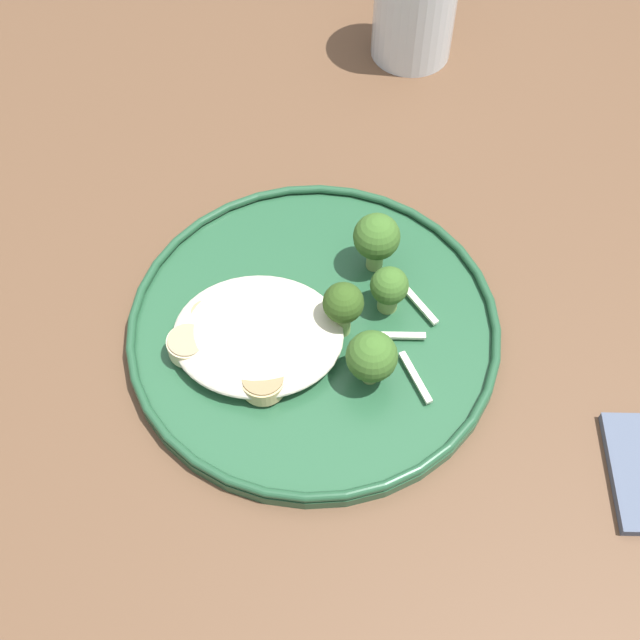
{
  "coord_description": "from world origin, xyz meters",
  "views": [
    {
      "loc": [
        0.02,
        -0.4,
        1.29
      ],
      "look_at": [
        0.0,
        -0.05,
        0.76
      ],
      "focal_mm": 46.92,
      "sensor_mm": 36.0,
      "label": 1
    }
  ],
  "objects_px": {
    "seared_scallop_tiny_bay": "(285,341)",
    "water_glass": "(415,6)",
    "broccoli_floret_tall_stalk": "(389,288)",
    "seared_scallop_rear_pale": "(263,381)",
    "seared_scallop_center_golden": "(246,353)",
    "dinner_plate": "(320,328)",
    "broccoli_floret_rear_charred": "(343,305)",
    "broccoli_floret_center_pile": "(372,357)",
    "broccoli_floret_near_rim": "(377,238)",
    "seared_scallop_right_edge": "(188,345)",
    "seared_scallop_large_seared": "(206,317)"
  },
  "relations": [
    {
      "from": "seared_scallop_large_seared",
      "to": "seared_scallop_center_golden",
      "type": "bearing_deg",
      "value": -43.33
    },
    {
      "from": "seared_scallop_right_edge",
      "to": "broccoli_floret_near_rim",
      "type": "relative_size",
      "value": 0.56
    },
    {
      "from": "broccoli_floret_center_pile",
      "to": "seared_scallop_rear_pale",
      "type": "bearing_deg",
      "value": -170.79
    },
    {
      "from": "seared_scallop_center_golden",
      "to": "dinner_plate",
      "type": "bearing_deg",
      "value": 31.05
    },
    {
      "from": "dinner_plate",
      "to": "water_glass",
      "type": "relative_size",
      "value": 2.32
    },
    {
      "from": "seared_scallop_center_golden",
      "to": "seared_scallop_right_edge",
      "type": "bearing_deg",
      "value": 173.86
    },
    {
      "from": "broccoli_floret_tall_stalk",
      "to": "water_glass",
      "type": "height_order",
      "value": "water_glass"
    },
    {
      "from": "seared_scallop_tiny_bay",
      "to": "broccoli_floret_rear_charred",
      "type": "bearing_deg",
      "value": 22.37
    },
    {
      "from": "dinner_plate",
      "to": "broccoli_floret_rear_charred",
      "type": "distance_m",
      "value": 0.04
    },
    {
      "from": "broccoli_floret_tall_stalk",
      "to": "seared_scallop_rear_pale",
      "type": "bearing_deg",
      "value": -139.61
    },
    {
      "from": "seared_scallop_tiny_bay",
      "to": "seared_scallop_large_seared",
      "type": "height_order",
      "value": "seared_scallop_large_seared"
    },
    {
      "from": "seared_scallop_rear_pale",
      "to": "broccoli_floret_center_pile",
      "type": "bearing_deg",
      "value": 9.21
    },
    {
      "from": "broccoli_floret_near_rim",
      "to": "seared_scallop_right_edge",
      "type": "bearing_deg",
      "value": -147.27
    },
    {
      "from": "seared_scallop_tiny_bay",
      "to": "water_glass",
      "type": "bearing_deg",
      "value": 74.08
    },
    {
      "from": "broccoli_floret_rear_charred",
      "to": "broccoli_floret_center_pile",
      "type": "bearing_deg",
      "value": -62.58
    },
    {
      "from": "seared_scallop_tiny_bay",
      "to": "broccoli_floret_rear_charred",
      "type": "relative_size",
      "value": 0.61
    },
    {
      "from": "broccoli_floret_center_pile",
      "to": "seared_scallop_center_golden",
      "type": "bearing_deg",
      "value": 173.18
    },
    {
      "from": "broccoli_floret_near_rim",
      "to": "broccoli_floret_center_pile",
      "type": "height_order",
      "value": "broccoli_floret_near_rim"
    },
    {
      "from": "seared_scallop_tiny_bay",
      "to": "broccoli_floret_center_pile",
      "type": "relative_size",
      "value": 0.65
    },
    {
      "from": "dinner_plate",
      "to": "broccoli_floret_rear_charred",
      "type": "relative_size",
      "value": 5.44
    },
    {
      "from": "water_glass",
      "to": "seared_scallop_tiny_bay",
      "type": "bearing_deg",
      "value": -105.92
    },
    {
      "from": "seared_scallop_center_golden",
      "to": "seared_scallop_right_edge",
      "type": "height_order",
      "value": "same"
    },
    {
      "from": "broccoli_floret_rear_charred",
      "to": "seared_scallop_right_edge",
      "type": "bearing_deg",
      "value": -167.54
    },
    {
      "from": "seared_scallop_rear_pale",
      "to": "broccoli_floret_rear_charred",
      "type": "xyz_separation_m",
      "value": [
        0.06,
        0.05,
        0.02
      ]
    },
    {
      "from": "dinner_plate",
      "to": "broccoli_floret_near_rim",
      "type": "xyz_separation_m",
      "value": [
        0.04,
        0.06,
        0.04
      ]
    },
    {
      "from": "seared_scallop_right_edge",
      "to": "broccoli_floret_center_pile",
      "type": "height_order",
      "value": "broccoli_floret_center_pile"
    },
    {
      "from": "broccoli_floret_rear_charred",
      "to": "water_glass",
      "type": "height_order",
      "value": "water_glass"
    },
    {
      "from": "broccoli_floret_near_rim",
      "to": "broccoli_floret_rear_charred",
      "type": "bearing_deg",
      "value": -110.93
    },
    {
      "from": "broccoli_floret_near_rim",
      "to": "broccoli_floret_center_pile",
      "type": "relative_size",
      "value": 1.12
    },
    {
      "from": "seared_scallop_tiny_bay",
      "to": "broccoli_floret_center_pile",
      "type": "xyz_separation_m",
      "value": [
        0.06,
        -0.02,
        0.02
      ]
    },
    {
      "from": "broccoli_floret_center_pile",
      "to": "broccoli_floret_tall_stalk",
      "type": "xyz_separation_m",
      "value": [
        0.01,
        0.07,
        -0.0
      ]
    },
    {
      "from": "seared_scallop_large_seared",
      "to": "water_glass",
      "type": "xyz_separation_m",
      "value": [
        0.17,
        0.35,
        0.03
      ]
    },
    {
      "from": "seared_scallop_center_golden",
      "to": "broccoli_floret_center_pile",
      "type": "height_order",
      "value": "broccoli_floret_center_pile"
    },
    {
      "from": "seared_scallop_large_seared",
      "to": "broccoli_floret_center_pile",
      "type": "bearing_deg",
      "value": -18.58
    },
    {
      "from": "seared_scallop_rear_pale",
      "to": "dinner_plate",
      "type": "bearing_deg",
      "value": 55.14
    },
    {
      "from": "broccoli_floret_center_pile",
      "to": "broccoli_floret_rear_charred",
      "type": "distance_m",
      "value": 0.05
    },
    {
      "from": "seared_scallop_rear_pale",
      "to": "broccoli_floret_rear_charred",
      "type": "bearing_deg",
      "value": 43.6
    },
    {
      "from": "seared_scallop_right_edge",
      "to": "water_glass",
      "type": "xyz_separation_m",
      "value": [
        0.18,
        0.37,
        0.03
      ]
    },
    {
      "from": "seared_scallop_large_seared",
      "to": "water_glass",
      "type": "bearing_deg",
      "value": 64.32
    },
    {
      "from": "seared_scallop_tiny_bay",
      "to": "broccoli_floret_near_rim",
      "type": "height_order",
      "value": "broccoli_floret_near_rim"
    },
    {
      "from": "dinner_plate",
      "to": "seared_scallop_large_seared",
      "type": "relative_size",
      "value": 12.42
    },
    {
      "from": "broccoli_floret_center_pile",
      "to": "broccoli_floret_rear_charred",
      "type": "relative_size",
      "value": 0.94
    },
    {
      "from": "seared_scallop_large_seared",
      "to": "dinner_plate",
      "type": "bearing_deg",
      "value": 0.92
    },
    {
      "from": "broccoli_floret_rear_charred",
      "to": "broccoli_floret_tall_stalk",
      "type": "bearing_deg",
      "value": 34.44
    },
    {
      "from": "seared_scallop_right_edge",
      "to": "broccoli_floret_tall_stalk",
      "type": "xyz_separation_m",
      "value": [
        0.15,
        0.05,
        0.01
      ]
    },
    {
      "from": "water_glass",
      "to": "broccoli_floret_near_rim",
      "type": "bearing_deg",
      "value": -97.38
    },
    {
      "from": "water_glass",
      "to": "broccoli_floret_center_pile",
      "type": "bearing_deg",
      "value": -95.85
    },
    {
      "from": "dinner_plate",
      "to": "water_glass",
      "type": "bearing_deg",
      "value": 77.14
    },
    {
      "from": "seared_scallop_center_golden",
      "to": "broccoli_floret_center_pile",
      "type": "bearing_deg",
      "value": -6.82
    },
    {
      "from": "seared_scallop_large_seared",
      "to": "broccoli_floret_near_rim",
      "type": "distance_m",
      "value": 0.15
    }
  ]
}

